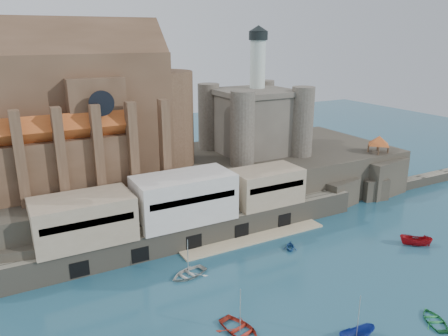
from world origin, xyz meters
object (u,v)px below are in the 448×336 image
Objects in this scene: castle_keep at (254,118)px; boat_0 at (240,332)px; church at (77,116)px; pavilion at (379,141)px.

boat_0 is (-30.39, -45.13, -18.31)m from castle_keep.
church is at bearing 178.89° from castle_keep.
church is 68.65m from pavilion.
pavilion reaches higher than boat_0.
church is 7.34× the size of pavilion.
pavilion is (66.13, -15.85, -9.40)m from church.
pavilion is 65.09m from boat_0.
pavilion is at bearing -13.48° from church.
castle_keep is at bearing -1.11° from church.
boat_0 is at bearing -77.93° from church.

